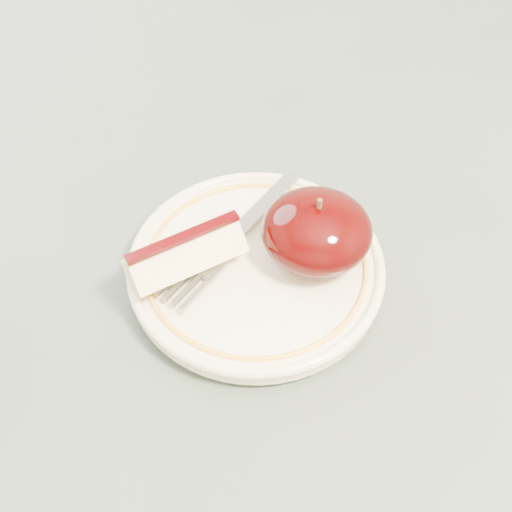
# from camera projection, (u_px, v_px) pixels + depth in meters

# --- Properties ---
(table) EXTENTS (0.90, 0.90, 0.75)m
(table) POSITION_uv_depth(u_px,v_px,m) (275.00, 358.00, 0.61)
(table) COLOR brown
(table) RESTS_ON ground
(plate) EXTENTS (0.20, 0.20, 0.02)m
(plate) POSITION_uv_depth(u_px,v_px,m) (256.00, 267.00, 0.55)
(plate) COLOR #F4E7CD
(plate) RESTS_ON table
(apple_half) EXTENTS (0.08, 0.08, 0.06)m
(apple_half) POSITION_uv_depth(u_px,v_px,m) (317.00, 231.00, 0.53)
(apple_half) COLOR black
(apple_half) RESTS_ON plate
(apple_wedge) EXTENTS (0.09, 0.08, 0.04)m
(apple_wedge) POSITION_uv_depth(u_px,v_px,m) (185.00, 255.00, 0.53)
(apple_wedge) COLOR #FFF4BB
(apple_wedge) RESTS_ON plate
(fork) EXTENTS (0.10, 0.15, 0.00)m
(fork) POSITION_uv_depth(u_px,v_px,m) (232.00, 238.00, 0.56)
(fork) COLOR gray
(fork) RESTS_ON plate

